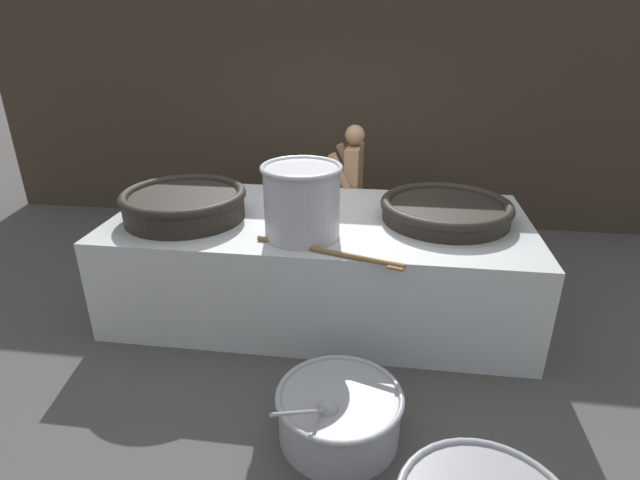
{
  "coord_description": "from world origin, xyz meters",
  "views": [
    {
      "loc": [
        0.59,
        -4.24,
        2.59
      ],
      "look_at": [
        0.0,
        0.0,
        0.7
      ],
      "focal_mm": 28.0,
      "sensor_mm": 36.0,
      "label": 1
    }
  ],
  "objects_px": {
    "stock_pot": "(302,200)",
    "cook": "(353,189)",
    "giant_wok_far": "(446,209)",
    "prep_bowl_vegetables": "(339,412)",
    "giant_wok_near": "(184,203)"
  },
  "relations": [
    {
      "from": "prep_bowl_vegetables",
      "to": "giant_wok_far",
      "type": "bearing_deg",
      "value": 66.25
    },
    {
      "from": "giant_wok_near",
      "to": "cook",
      "type": "relative_size",
      "value": 0.72
    },
    {
      "from": "giant_wok_near",
      "to": "cook",
      "type": "xyz_separation_m",
      "value": [
        1.43,
        1.33,
        -0.23
      ]
    },
    {
      "from": "giant_wok_near",
      "to": "giant_wok_far",
      "type": "xyz_separation_m",
      "value": [
        2.34,
        0.27,
        -0.04
      ]
    },
    {
      "from": "giant_wok_far",
      "to": "stock_pot",
      "type": "xyz_separation_m",
      "value": [
        -1.21,
        -0.54,
        0.22
      ]
    },
    {
      "from": "giant_wok_near",
      "to": "cook",
      "type": "height_order",
      "value": "cook"
    },
    {
      "from": "giant_wok_near",
      "to": "giant_wok_far",
      "type": "height_order",
      "value": "giant_wok_near"
    },
    {
      "from": "cook",
      "to": "prep_bowl_vegetables",
      "type": "distance_m",
      "value": 2.89
    },
    {
      "from": "giant_wok_near",
      "to": "stock_pot",
      "type": "relative_size",
      "value": 1.69
    },
    {
      "from": "giant_wok_near",
      "to": "prep_bowl_vegetables",
      "type": "distance_m",
      "value": 2.33
    },
    {
      "from": "giant_wok_far",
      "to": "stock_pot",
      "type": "height_order",
      "value": "stock_pot"
    },
    {
      "from": "cook",
      "to": "prep_bowl_vegetables",
      "type": "relative_size",
      "value": 1.51
    },
    {
      "from": "stock_pot",
      "to": "cook",
      "type": "xyz_separation_m",
      "value": [
        0.3,
        1.6,
        -0.41
      ]
    },
    {
      "from": "cook",
      "to": "giant_wok_far",
      "type": "bearing_deg",
      "value": 135.0
    },
    {
      "from": "giant_wok_near",
      "to": "prep_bowl_vegetables",
      "type": "xyz_separation_m",
      "value": [
        1.57,
        -1.48,
        -0.88
      ]
    }
  ]
}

